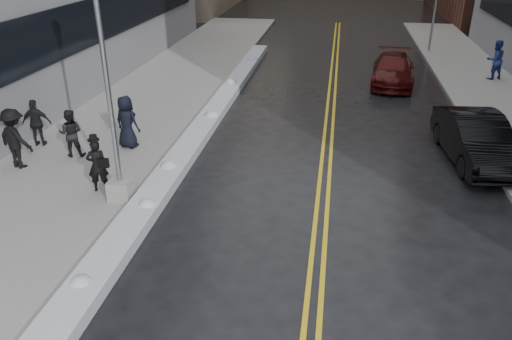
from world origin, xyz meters
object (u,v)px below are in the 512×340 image
at_px(lamppost, 112,122).
at_px(pedestrian_b, 71,133).
at_px(car_maroon, 393,70).
at_px(pedestrian_e, 15,139).
at_px(pedestrian_c, 127,122).
at_px(pedestrian_east, 495,60).
at_px(fire_hydrant, 495,117).
at_px(pedestrian_d, 37,123).
at_px(pedestrian_fedora, 97,166).
at_px(car_black, 476,139).

bearing_deg(lamppost, pedestrian_b, 137.18).
bearing_deg(car_maroon, pedestrian_e, -130.13).
distance_m(lamppost, pedestrian_e, 4.68).
distance_m(pedestrian_b, pedestrian_c, 1.91).
bearing_deg(pedestrian_b, pedestrian_east, -156.58).
distance_m(fire_hydrant, pedestrian_d, 17.48).
xyz_separation_m(pedestrian_fedora, pedestrian_b, (-2.04, 2.28, 0.02)).
bearing_deg(pedestrian_east, pedestrian_fedora, 23.19).
bearing_deg(lamppost, fire_hydrant, 33.04).
distance_m(fire_hydrant, car_maroon, 7.16).
bearing_deg(car_black, pedestrian_east, 66.91).
distance_m(lamppost, fire_hydrant, 14.81).
xyz_separation_m(fire_hydrant, car_maroon, (-3.47, 6.26, 0.18)).
xyz_separation_m(pedestrian_c, pedestrian_e, (-2.91, -2.18, 0.05)).
relative_size(pedestrian_c, pedestrian_d, 1.11).
relative_size(fire_hydrant, pedestrian_b, 0.44).
xyz_separation_m(pedestrian_c, car_maroon, (10.11, 10.53, -0.37)).
height_order(fire_hydrant, pedestrian_east, pedestrian_east).
relative_size(pedestrian_fedora, pedestrian_d, 0.95).
bearing_deg(pedestrian_east, pedestrian_d, 10.95).
xyz_separation_m(pedestrian_fedora, pedestrian_east, (14.90, 15.11, 0.19)).
height_order(pedestrian_b, pedestrian_east, pedestrian_east).
distance_m(lamppost, pedestrian_east, 20.97).
xyz_separation_m(pedestrian_e, pedestrian_east, (18.25, 13.96, 0.00)).
distance_m(pedestrian_fedora, car_black, 12.45).
relative_size(lamppost, car_black, 1.53).
height_order(pedestrian_b, car_maroon, pedestrian_b).
bearing_deg(pedestrian_b, pedestrian_fedora, 118.07).
height_order(fire_hydrant, pedestrian_c, pedestrian_c).
bearing_deg(pedestrian_c, fire_hydrant, -145.51).
bearing_deg(fire_hydrant, pedestrian_d, -164.57).
distance_m(pedestrian_d, pedestrian_east, 22.22).
bearing_deg(pedestrian_c, pedestrian_e, 53.95).
bearing_deg(car_black, pedestrian_e, -174.01).
distance_m(lamppost, car_maroon, 16.87).
distance_m(lamppost, pedestrian_d, 5.85).
xyz_separation_m(pedestrian_b, pedestrian_d, (-1.66, 0.68, 0.03)).
bearing_deg(pedestrian_e, lamppost, 177.70).
bearing_deg(pedestrian_east, lamppost, 25.60).
bearing_deg(pedestrian_c, pedestrian_d, 23.58).
height_order(pedestrian_b, pedestrian_d, pedestrian_d).
xyz_separation_m(fire_hydrant, pedestrian_east, (1.76, 7.50, 0.61)).
bearing_deg(pedestrian_east, car_black, 50.91).
bearing_deg(pedestrian_fedora, pedestrian_c, -101.24).
bearing_deg(pedestrian_c, car_black, -157.98).
height_order(lamppost, pedestrian_fedora, lamppost).
bearing_deg(pedestrian_e, car_maroon, -117.82).
relative_size(fire_hydrant, pedestrian_c, 0.38).
distance_m(car_black, car_maroon, 9.68).
distance_m(pedestrian_c, pedestrian_d, 3.28).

